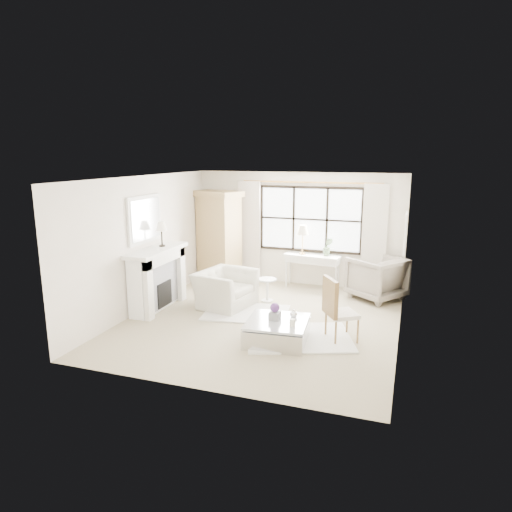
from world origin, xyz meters
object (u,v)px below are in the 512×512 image
object	(u,v)px
console_table	(312,271)
coffee_table	(277,332)
armoire	(219,236)
club_armchair	(225,289)

from	to	relation	value
console_table	coffee_table	xyz separation A→B (m)	(0.12, -3.35, -0.22)
coffee_table	console_table	bearing A→B (deg)	86.86
armoire	club_armchair	world-z (taller)	armoire
console_table	coffee_table	bearing A→B (deg)	-81.49
armoire	coffee_table	distance (m)	4.16
console_table	club_armchair	distance (m)	2.40
coffee_table	club_armchair	bearing A→B (deg)	132.12
club_armchair	armoire	bearing A→B (deg)	38.62
console_table	coffee_table	size ratio (longest dim) A/B	1.23
armoire	club_armchair	bearing A→B (deg)	-41.90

